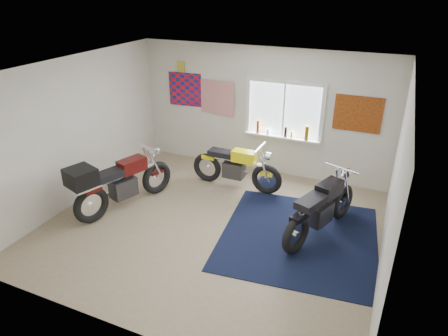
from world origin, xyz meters
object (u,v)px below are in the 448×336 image
at_px(black_chrome_bike, 321,209).
at_px(maroon_tourer, 117,183).
at_px(yellow_triumph, 236,168).
at_px(navy_rug, 299,237).

bearing_deg(black_chrome_bike, maroon_tourer, 121.96).
distance_m(black_chrome_bike, maroon_tourer, 3.62).
xyz_separation_m(yellow_triumph, maroon_tourer, (-1.64, -1.70, 0.13)).
distance_m(yellow_triumph, maroon_tourer, 2.37).
height_order(yellow_triumph, black_chrome_bike, black_chrome_bike).
height_order(navy_rug, maroon_tourer, maroon_tourer).
height_order(black_chrome_bike, maroon_tourer, maroon_tourer).
xyz_separation_m(navy_rug, yellow_triumph, (-1.65, 1.24, 0.43)).
bearing_deg(yellow_triumph, navy_rug, -36.08).
bearing_deg(navy_rug, black_chrome_bike, 43.18).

